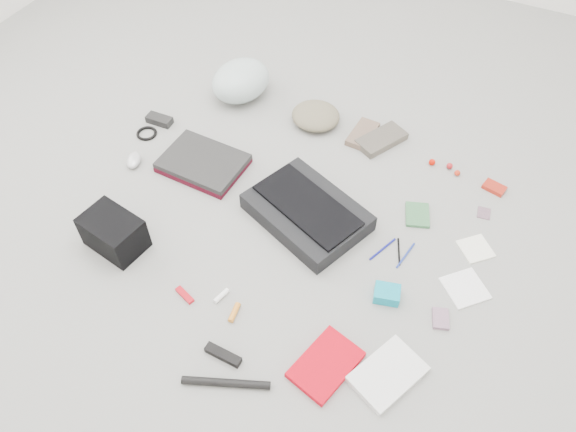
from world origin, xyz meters
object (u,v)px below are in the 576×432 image
at_px(book_red, 326,365).
at_px(accordion_wallet, 387,294).
at_px(bike_helmet, 241,81).
at_px(camera_bag, 114,233).
at_px(messenger_bag, 307,212).
at_px(laptop, 203,161).

height_order(book_red, accordion_wallet, accordion_wallet).
bearing_deg(bike_helmet, book_red, -32.46).
bearing_deg(bike_helmet, camera_bag, -71.94).
bearing_deg(messenger_bag, bike_helmet, 159.08).
xyz_separation_m(messenger_bag, accordion_wallet, (0.39, -0.20, -0.01)).
height_order(bike_helmet, accordion_wallet, bike_helmet).
xyz_separation_m(messenger_bag, book_red, (0.31, -0.52, -0.02)).
height_order(bike_helmet, book_red, bike_helmet).
height_order(camera_bag, accordion_wallet, camera_bag).
xyz_separation_m(laptop, book_red, (0.81, -0.58, -0.02)).
relative_size(bike_helmet, book_red, 1.30).
bearing_deg(camera_bag, laptop, 91.06).
bearing_deg(accordion_wallet, laptop, 149.34).
xyz_separation_m(messenger_bag, bike_helmet, (-0.58, 0.54, 0.05)).
bearing_deg(laptop, book_red, -33.72).
relative_size(bike_helmet, camera_bag, 1.37).
bearing_deg(accordion_wallet, bike_helmet, 128.63).
bearing_deg(messenger_bag, accordion_wallet, -5.00).
xyz_separation_m(bike_helmet, book_red, (0.89, -1.05, -0.08)).
relative_size(laptop, camera_bag, 1.56).
distance_m(messenger_bag, book_red, 0.60).
height_order(bike_helmet, camera_bag, bike_helmet).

